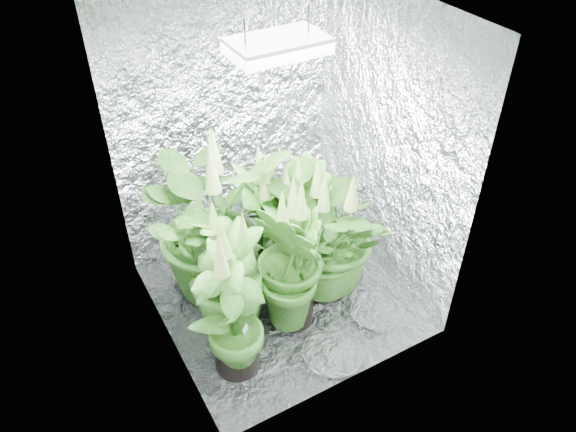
{
  "coord_description": "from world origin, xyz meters",
  "views": [
    {
      "loc": [
        -1.32,
        -2.43,
        2.91
      ],
      "look_at": [
        0.06,
        0.0,
        0.71
      ],
      "focal_mm": 35.0,
      "sensor_mm": 36.0,
      "label": 1
    }
  ],
  "objects_px": {
    "plant_f": "(233,304)",
    "plant_b": "(261,231)",
    "plant_d": "(228,274)",
    "plant_e": "(331,239)",
    "circulation_fan": "(332,234)",
    "grow_lamp": "(278,46)",
    "plant_a": "(211,223)",
    "plant_c": "(299,226)",
    "plant_g": "(292,264)"
  },
  "relations": [
    {
      "from": "plant_b",
      "to": "plant_c",
      "type": "height_order",
      "value": "plant_b"
    },
    {
      "from": "plant_d",
      "to": "plant_f",
      "type": "xyz_separation_m",
      "value": [
        -0.11,
        -0.33,
        0.09
      ]
    },
    {
      "from": "grow_lamp",
      "to": "plant_f",
      "type": "xyz_separation_m",
      "value": [
        -0.51,
        -0.37,
        -1.28
      ]
    },
    {
      "from": "plant_e",
      "to": "circulation_fan",
      "type": "height_order",
      "value": "plant_e"
    },
    {
      "from": "plant_f",
      "to": "plant_a",
      "type": "bearing_deg",
      "value": 76.09
    },
    {
      "from": "grow_lamp",
      "to": "plant_d",
      "type": "height_order",
      "value": "grow_lamp"
    },
    {
      "from": "plant_d",
      "to": "grow_lamp",
      "type": "bearing_deg",
      "value": 6.52
    },
    {
      "from": "plant_a",
      "to": "plant_d",
      "type": "height_order",
      "value": "plant_a"
    },
    {
      "from": "plant_a",
      "to": "plant_d",
      "type": "relative_size",
      "value": 1.24
    },
    {
      "from": "grow_lamp",
      "to": "plant_e",
      "type": "xyz_separation_m",
      "value": [
        0.34,
        -0.09,
        -1.36
      ]
    },
    {
      "from": "plant_a",
      "to": "circulation_fan",
      "type": "relative_size",
      "value": 3.06
    },
    {
      "from": "plant_b",
      "to": "plant_g",
      "type": "distance_m",
      "value": 0.39
    },
    {
      "from": "circulation_fan",
      "to": "plant_b",
      "type": "bearing_deg",
      "value": 173.29
    },
    {
      "from": "grow_lamp",
      "to": "plant_b",
      "type": "xyz_separation_m",
      "value": [
        -0.04,
        0.19,
        -1.33
      ]
    },
    {
      "from": "plant_d",
      "to": "circulation_fan",
      "type": "bearing_deg",
      "value": 16.45
    },
    {
      "from": "plant_g",
      "to": "plant_e",
      "type": "bearing_deg",
      "value": 16.75
    },
    {
      "from": "plant_f",
      "to": "plant_b",
      "type": "bearing_deg",
      "value": 50.11
    },
    {
      "from": "plant_b",
      "to": "plant_d",
      "type": "relative_size",
      "value": 1.1
    },
    {
      "from": "plant_b",
      "to": "plant_g",
      "type": "relative_size",
      "value": 1.01
    },
    {
      "from": "plant_b",
      "to": "plant_c",
      "type": "bearing_deg",
      "value": -11.23
    },
    {
      "from": "plant_b",
      "to": "plant_f",
      "type": "distance_m",
      "value": 0.73
    },
    {
      "from": "plant_a",
      "to": "plant_c",
      "type": "height_order",
      "value": "plant_a"
    },
    {
      "from": "plant_b",
      "to": "plant_e",
      "type": "xyz_separation_m",
      "value": [
        0.38,
        -0.28,
        -0.02
      ]
    },
    {
      "from": "plant_a",
      "to": "plant_b",
      "type": "xyz_separation_m",
      "value": [
        0.29,
        -0.15,
        -0.08
      ]
    },
    {
      "from": "plant_f",
      "to": "plant_c",
      "type": "bearing_deg",
      "value": 34.67
    },
    {
      "from": "plant_c",
      "to": "circulation_fan",
      "type": "height_order",
      "value": "plant_c"
    },
    {
      "from": "plant_f",
      "to": "plant_g",
      "type": "xyz_separation_m",
      "value": [
        0.49,
        0.17,
        -0.05
      ]
    },
    {
      "from": "grow_lamp",
      "to": "plant_d",
      "type": "relative_size",
      "value": 0.51
    },
    {
      "from": "plant_d",
      "to": "plant_f",
      "type": "distance_m",
      "value": 0.36
    },
    {
      "from": "plant_a",
      "to": "plant_g",
      "type": "height_order",
      "value": "plant_a"
    },
    {
      "from": "plant_c",
      "to": "grow_lamp",
      "type": "bearing_deg",
      "value": -148.44
    },
    {
      "from": "plant_a",
      "to": "grow_lamp",
      "type": "bearing_deg",
      "value": -44.85
    },
    {
      "from": "plant_b",
      "to": "plant_f",
      "type": "xyz_separation_m",
      "value": [
        -0.47,
        -0.56,
        0.05
      ]
    },
    {
      "from": "plant_e",
      "to": "circulation_fan",
      "type": "relative_size",
      "value": 2.5
    },
    {
      "from": "plant_d",
      "to": "plant_e",
      "type": "xyz_separation_m",
      "value": [
        0.74,
        -0.05,
        0.01
      ]
    },
    {
      "from": "plant_g",
      "to": "circulation_fan",
      "type": "distance_m",
      "value": 0.81
    },
    {
      "from": "plant_e",
      "to": "plant_g",
      "type": "distance_m",
      "value": 0.38
    },
    {
      "from": "plant_f",
      "to": "plant_g",
      "type": "distance_m",
      "value": 0.52
    },
    {
      "from": "plant_a",
      "to": "plant_b",
      "type": "bearing_deg",
      "value": -26.33
    },
    {
      "from": "plant_c",
      "to": "plant_d",
      "type": "xyz_separation_m",
      "value": [
        -0.62,
        -0.18,
        -0.0
      ]
    },
    {
      "from": "plant_d",
      "to": "plant_e",
      "type": "relative_size",
      "value": 0.99
    },
    {
      "from": "plant_a",
      "to": "plant_e",
      "type": "xyz_separation_m",
      "value": [
        0.67,
        -0.43,
        -0.1
      ]
    },
    {
      "from": "plant_c",
      "to": "plant_e",
      "type": "xyz_separation_m",
      "value": [
        0.12,
        -0.23,
        0.01
      ]
    },
    {
      "from": "circulation_fan",
      "to": "plant_e",
      "type": "bearing_deg",
      "value": -137.14
    },
    {
      "from": "grow_lamp",
      "to": "circulation_fan",
      "type": "distance_m",
      "value": 1.77
    },
    {
      "from": "plant_e",
      "to": "circulation_fan",
      "type": "xyz_separation_m",
      "value": [
        0.24,
        0.34,
        -0.3
      ]
    },
    {
      "from": "plant_f",
      "to": "circulation_fan",
      "type": "distance_m",
      "value": 1.31
    },
    {
      "from": "plant_c",
      "to": "plant_g",
      "type": "bearing_deg",
      "value": -125.86
    },
    {
      "from": "grow_lamp",
      "to": "plant_g",
      "type": "relative_size",
      "value": 0.47
    },
    {
      "from": "grow_lamp",
      "to": "plant_f",
      "type": "height_order",
      "value": "grow_lamp"
    }
  ]
}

